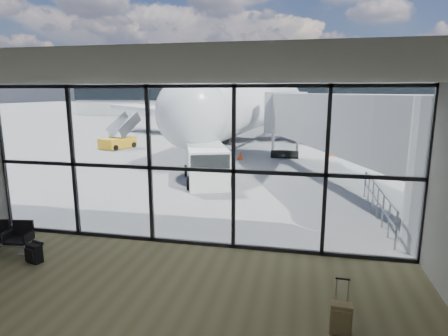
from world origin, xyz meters
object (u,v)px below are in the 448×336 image
(suitcase, at_px, (341,318))
(belt_loader, at_px, (215,134))
(mobile_stairs, at_px, (118,141))
(airliner, at_px, (262,104))
(backpack, at_px, (34,253))
(service_van, at_px, (206,164))

(suitcase, height_order, belt_loader, belt_loader)
(mobile_stairs, bearing_deg, airliner, 63.38)
(belt_loader, bearing_deg, mobile_stairs, -165.61)
(backpack, relative_size, suitcase, 0.54)
(suitcase, relative_size, service_van, 0.23)
(suitcase, bearing_deg, belt_loader, 110.13)
(backpack, bearing_deg, airliner, 101.27)
(belt_loader, bearing_deg, backpack, -112.68)
(suitcase, relative_size, belt_loader, 0.23)
(backpack, relative_size, mobile_stairs, 0.16)
(backpack, relative_size, airliner, 0.01)
(airliner, distance_m, service_van, 19.76)
(service_van, bearing_deg, airliner, 68.76)
(airliner, distance_m, belt_loader, 6.37)
(backpack, distance_m, mobile_stairs, 20.36)
(backpack, bearing_deg, mobile_stairs, 128.03)
(service_van, xyz_separation_m, belt_loader, (-3.05, 14.99, -0.25))
(service_van, relative_size, mobile_stairs, 1.29)
(backpack, height_order, belt_loader, belt_loader)
(belt_loader, bearing_deg, suitcase, -96.95)
(suitcase, distance_m, belt_loader, 26.96)
(suitcase, xyz_separation_m, airliner, (-4.67, 30.29, 2.84))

